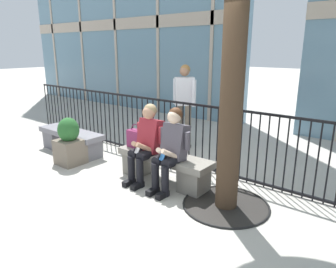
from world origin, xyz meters
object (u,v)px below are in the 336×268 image
stone_bench (164,165)px  seated_person_companion (171,147)px  handbag_on_bench (136,138)px  planter (70,143)px  stone_bench_far (71,139)px  seated_person_with_phone (146,141)px  bystander_at_railing (184,100)px

stone_bench → seated_person_companion: 0.47m
handbag_on_bench → planter: 1.32m
seated_person_companion → stone_bench_far: (-2.59, 0.07, -0.38)m
seated_person_with_phone → planter: 1.62m
stone_bench → stone_bench_far: size_ratio=1.00×
planter → handbag_on_bench: bearing=19.7°
bystander_at_railing → planter: 2.38m
stone_bench → stone_bench_far: bearing=-178.5°
stone_bench → handbag_on_bench: size_ratio=4.09×
seated_person_companion → planter: seated_person_companion is taller
stone_bench → stone_bench_far: 2.35m
seated_person_with_phone → stone_bench_far: (-2.11, 0.07, -0.38)m
seated_person_companion → handbag_on_bench: seated_person_companion is taller
bystander_at_railing → stone_bench_far: 2.40m
seated_person_companion → handbag_on_bench: size_ratio=3.09×
seated_person_with_phone → bystander_at_railing: (-0.54, 1.74, 0.35)m
planter → seated_person_with_phone: bearing=11.6°
bystander_at_railing → stone_bench_far: (-1.56, -1.67, -0.73)m
stone_bench → bystander_at_railing: 1.93m
handbag_on_bench → bystander_at_railing: size_ratio=0.23×
seated_person_companion → stone_bench: bearing=152.0°
stone_bench → planter: (-1.81, -0.45, 0.12)m
stone_bench → seated_person_companion: bearing=-28.0°
stone_bench → stone_bench_far: (-2.35, -0.06, 0.00)m
seated_person_with_phone → seated_person_companion: same height
stone_bench → seated_person_with_phone: 0.47m
handbag_on_bench → bystander_at_railing: bearing=97.2°
stone_bench_far → seated_person_with_phone: bearing=-1.8°
planter → stone_bench_far: bearing=144.3°
planter → seated_person_companion: bearing=8.9°
seated_person_with_phone → bystander_at_railing: bystander_at_railing is taller
bystander_at_railing → planter: (-1.03, -2.06, -0.61)m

